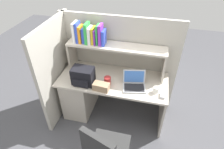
{
  "coord_description": "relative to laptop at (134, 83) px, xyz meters",
  "views": [
    {
      "loc": [
        0.5,
        -2.12,
        2.46
      ],
      "look_at": [
        0.0,
        -0.05,
        0.85
      ],
      "focal_mm": 30.28,
      "sensor_mm": 36.0,
      "label": 1
    }
  ],
  "objects": [
    {
      "name": "cubicle_partition_left",
      "position": [
        -1.18,
        0.04,
        -0.01
      ],
      "size": [
        0.05,
        1.06,
        1.55
      ],
      "primitive_type": "cube",
      "color": "#B2ADA0",
      "rests_on": "ground_plane"
    },
    {
      "name": "ground_plane",
      "position": [
        -0.33,
        0.09,
        -0.78
      ],
      "size": [
        8.0,
        8.0,
        0.0
      ],
      "primitive_type": "plane",
      "color": "#4C4C51"
    },
    {
      "name": "desk",
      "position": [
        -0.71,
        0.09,
        -0.38
      ],
      "size": [
        1.6,
        0.7,
        0.73
      ],
      "color": "beige",
      "rests_on": "ground_plane"
    },
    {
      "name": "backpack",
      "position": [
        -0.71,
        -0.09,
        0.07
      ],
      "size": [
        0.3,
        0.23,
        0.25
      ],
      "color": "black",
      "rests_on": "desk"
    },
    {
      "name": "snack_canister",
      "position": [
        -0.37,
        -0.04,
        0.01
      ],
      "size": [
        0.1,
        0.1,
        0.12
      ],
      "primitive_type": "cylinder",
      "color": "maroon",
      "rests_on": "desk"
    },
    {
      "name": "computer_mouse",
      "position": [
        0.4,
        -0.12,
        -0.03
      ],
      "size": [
        0.06,
        0.1,
        0.03
      ],
      "primitive_type": "cube",
      "rotation": [
        0.0,
        0.0,
        -0.02
      ],
      "color": "silver",
      "rests_on": "desk"
    },
    {
      "name": "overhead_hutch",
      "position": [
        -0.33,
        0.29,
        0.3
      ],
      "size": [
        1.44,
        0.28,
        0.45
      ],
      "color": "#B3A99C",
      "rests_on": "desk"
    },
    {
      "name": "cubicle_partition_rear",
      "position": [
        -0.33,
        0.47,
        -0.01
      ],
      "size": [
        1.84,
        0.05,
        1.55
      ],
      "primitive_type": "cube",
      "color": "#B2ADA0",
      "rests_on": "ground_plane"
    },
    {
      "name": "paper_cup",
      "position": [
        0.3,
        -0.05,
        -0.01
      ],
      "size": [
        0.08,
        0.08,
        0.08
      ],
      "primitive_type": "cylinder",
      "color": "white",
      "rests_on": "desk"
    },
    {
      "name": "reference_books_on_shelf",
      "position": [
        -0.73,
        0.29,
        0.53
      ],
      "size": [
        0.46,
        0.19,
        0.29
      ],
      "color": "white",
      "rests_on": "overhead_hutch"
    },
    {
      "name": "tissue_box",
      "position": [
        -0.43,
        -0.17,
        -0.0
      ],
      "size": [
        0.23,
        0.14,
        0.1
      ],
      "primitive_type": "cube",
      "rotation": [
        0.0,
        0.0,
        -0.08
      ],
      "color": "#9E7F60",
      "rests_on": "desk"
    },
    {
      "name": "laptop",
      "position": [
        0.0,
        0.0,
        0.0
      ],
      "size": [
        0.36,
        0.31,
        0.22
      ],
      "color": "#B7BABF",
      "rests_on": "desk"
    }
  ]
}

